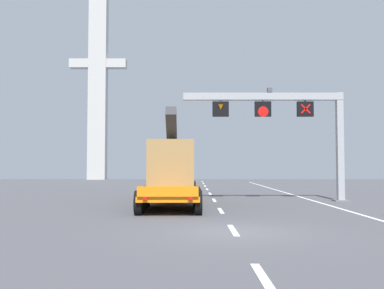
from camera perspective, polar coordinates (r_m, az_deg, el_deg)
ground at (r=14.85m, az=5.87°, el=-11.36°), size 112.00×112.00×0.00m
lane_markings at (r=34.38m, az=2.64°, el=-6.46°), size 0.20×53.92×0.01m
edge_line_right at (r=27.78m, az=16.33°, el=-7.23°), size 0.20×63.00×0.01m
overhead_lane_gantry at (r=28.06m, az=12.39°, el=3.85°), size 10.30×0.90×7.11m
heavy_haul_truck_orange at (r=27.01m, az=-2.19°, el=-3.26°), size 3.15×14.09×5.30m
bridge_pylon_distant at (r=71.69m, az=-11.94°, el=7.80°), size 9.00×2.00×29.80m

